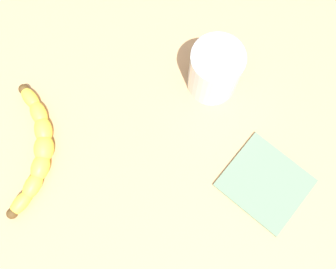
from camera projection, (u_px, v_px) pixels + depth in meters
The scene contains 4 objects.
wooden_tabletop at pixel (144, 137), 67.24cm from camera, with size 120.00×120.00×3.00cm, color tan.
banana at pixel (37, 148), 63.41cm from camera, with size 22.11×12.08×3.38cm.
smoothie_glass at pixel (214, 72), 63.63cm from camera, with size 8.87×8.87×10.51cm.
folded_napkin at pixel (266, 181), 63.39cm from camera, with size 12.17×13.37×0.60cm, color slate.
Camera 1 is at (-13.87, -10.46, 66.61)cm, focal length 39.61 mm.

